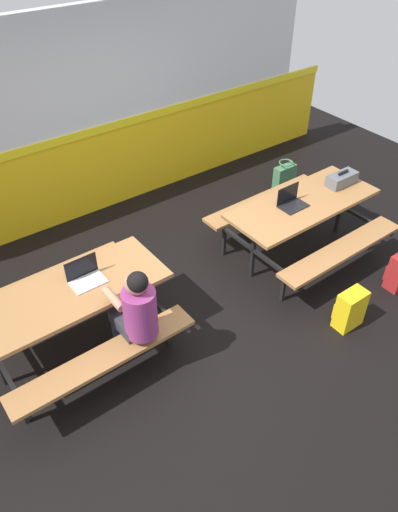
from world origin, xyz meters
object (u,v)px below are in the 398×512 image
Objects in this scene: picnic_table_right at (302,214)px; toolbox_grey at (342,179)px; picnic_table_left at (70,305)px; student_nearer at (136,311)px; backpack_dark at (350,309)px; laptop_dark at (291,202)px; tote_bag_bright at (284,177)px; laptop_silver at (86,277)px.

picnic_table_right is 0.69m from toolbox_grey.
student_nearer is at bearing -53.91° from picnic_table_left.
picnic_table_right is 1.55× the size of student_nearer.
picnic_table_right is 1.32m from backpack_dark.
laptop_dark reaches higher than toolbox_grey.
laptop_dark is at bearing -3.57° from picnic_table_left.
backpack_dark is at bearing -22.72° from student_nearer.
backpack_dark is at bearing -30.02° from picnic_table_left.
student_nearer is (-2.45, -0.35, 0.13)m from picnic_table_right.
picnic_table_left reaches higher than tote_bag_bright.
toolbox_grey is 0.91× the size of backpack_dark.
picnic_table_right is 2.47m from student_nearer.
picnic_table_right is at bearing -4.05° from picnic_table_left.
laptop_dark is 0.81× the size of toolbox_grey.
toolbox_grey is (3.09, 0.36, 0.10)m from student_nearer.
student_nearer is 3.02× the size of toolbox_grey.
laptop_dark is at bearing -4.83° from laptop_silver.
picnic_table_left is 0.69m from student_nearer.
laptop_silver reaches higher than tote_bag_bright.
picnic_table_left is 1.55× the size of student_nearer.
tote_bag_bright is (3.57, 0.97, -0.59)m from laptop_silver.
student_nearer is 0.62m from laptop_silver.
student_nearer is at bearing -173.37° from toolbox_grey.
toolbox_grey is at bearing -1.67° from laptop_dark.
laptop_dark reaches higher than picnic_table_right.
picnic_table_left is at bearing 176.88° from toolbox_grey.
student_nearer reaches higher than picnic_table_left.
picnic_table_left is 3.51m from toolbox_grey.
laptop_dark is at bearing 168.53° from picnic_table_right.
backpack_dark is (-0.27, -1.22, -0.57)m from laptop_dark.
student_nearer reaches higher than laptop_silver.
laptop_silver reaches higher than picnic_table_left.
tote_bag_bright is (1.11, 1.17, -0.59)m from laptop_dark.
student_nearer reaches higher than backpack_dark.
toolbox_grey is at bearing -3.12° from picnic_table_left.
laptop_silver is 3.75m from tote_bag_bright.
laptop_dark is 0.82m from toolbox_grey.
picnic_table_right is at bearing 69.41° from backpack_dark.
picnic_table_right is at bearing 8.12° from student_nearer.
laptop_dark is (2.27, 0.38, 0.08)m from student_nearer.
laptop_silver reaches higher than toolbox_grey.
student_nearer reaches higher than picnic_table_right.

